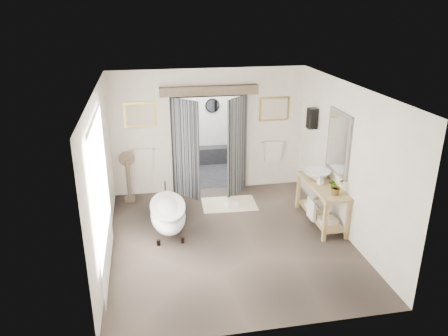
{
  "coord_description": "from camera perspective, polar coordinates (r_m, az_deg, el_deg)",
  "views": [
    {
      "loc": [
        -1.45,
        -7.17,
        4.27
      ],
      "look_at": [
        0.0,
        0.6,
        1.25
      ],
      "focal_mm": 35.0,
      "sensor_mm": 36.0,
      "label": 1
    }
  ],
  "objects": [
    {
      "name": "back_wall_dressing",
      "position": [
        9.97,
        -1.82,
        5.15
      ],
      "size": [
        3.82,
        0.71,
        2.52
      ],
      "color": "black",
      "rests_on": "ground_plane"
    },
    {
      "name": "slippers",
      "position": [
        9.73,
        0.95,
        -4.88
      ],
      "size": [
        0.36,
        0.25,
        0.05
      ],
      "color": "white",
      "rests_on": "rug"
    },
    {
      "name": "plant",
      "position": [
        8.49,
        14.39,
        -2.33
      ],
      "size": [
        0.37,
        0.35,
        0.33
      ],
      "primitive_type": "imported",
      "rotation": [
        0.0,
        0.0,
        0.35
      ],
      "color": "gray",
      "rests_on": "vanity"
    },
    {
      "name": "soap_bottle_b",
      "position": [
        9.38,
        11.03,
        -0.36
      ],
      "size": [
        0.15,
        0.15,
        0.16
      ],
      "primitive_type": "imported",
      "rotation": [
        0.0,
        0.0,
        -0.25
      ],
      "color": "gray",
      "rests_on": "vanity"
    },
    {
      "name": "pedestal_mirror",
      "position": [
        10.08,
        -12.38,
        -1.51
      ],
      "size": [
        0.35,
        0.23,
        1.19
      ],
      "color": "#74624A",
      "rests_on": "ground_plane"
    },
    {
      "name": "rug",
      "position": [
        9.86,
        0.67,
        -4.72
      ],
      "size": [
        1.24,
        0.86,
        0.01
      ],
      "primitive_type": "cube",
      "rotation": [
        0.0,
        0.0,
        -0.05
      ],
      "color": "beige",
      "rests_on": "ground_plane"
    },
    {
      "name": "room_shell",
      "position": [
        7.59,
        0.73,
        2.37
      ],
      "size": [
        4.52,
        5.02,
        2.91
      ],
      "color": "silver",
      "rests_on": "ground_plane"
    },
    {
      "name": "clawfoot_tub",
      "position": [
        8.71,
        -7.34,
        -5.92
      ],
      "size": [
        0.69,
        1.54,
        0.75
      ],
      "color": "black",
      "rests_on": "ground_plane"
    },
    {
      "name": "shower_room",
      "position": [
        11.75,
        -3.05,
        4.24
      ],
      "size": [
        2.22,
        2.01,
        2.51
      ],
      "color": "black",
      "rests_on": "ground_plane"
    },
    {
      "name": "vanity",
      "position": [
        9.08,
        12.53,
        -4.14
      ],
      "size": [
        0.57,
        1.6,
        0.85
      ],
      "color": "tan",
      "rests_on": "ground_plane"
    },
    {
      "name": "basin",
      "position": [
        9.13,
        12.0,
        -0.92
      ],
      "size": [
        0.58,
        0.58,
        0.19
      ],
      "primitive_type": "imported",
      "rotation": [
        0.0,
        0.0,
        0.03
      ],
      "color": "white",
      "rests_on": "vanity"
    },
    {
      "name": "ground_plane",
      "position": [
        8.47,
        0.75,
        -9.36
      ],
      "size": [
        5.0,
        5.0,
        0.0
      ],
      "primitive_type": "plane",
      "color": "brown"
    },
    {
      "name": "soap_bottle_a",
      "position": [
        8.92,
        12.5,
        -1.42
      ],
      "size": [
        0.12,
        0.12,
        0.21
      ],
      "primitive_type": "imported",
      "rotation": [
        0.0,
        0.0,
        0.25
      ],
      "color": "gray",
      "rests_on": "vanity"
    }
  ]
}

